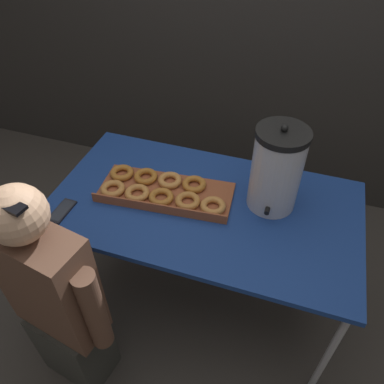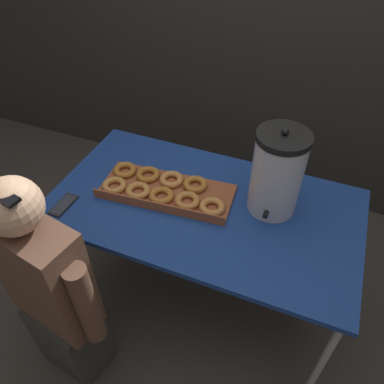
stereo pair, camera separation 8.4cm
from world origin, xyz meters
The scene contains 7 objects.
ground_plane centered at (0.00, 0.00, 0.00)m, with size 12.00×12.00×0.00m, color #3D3833.
back_wall centered at (0.00, 1.16, 1.23)m, with size 6.00×0.11×2.44m.
folding_table centered at (0.00, 0.00, 0.71)m, with size 1.47×0.81×0.75m.
donut_box centered at (-0.21, 0.00, 0.77)m, with size 0.67×0.33×0.05m.
coffee_urn centered at (0.30, 0.11, 0.96)m, with size 0.23×0.26×0.44m.
cell_phone centered at (-0.62, -0.26, 0.76)m, with size 0.07×0.15×0.01m.
person_seated centered at (-0.46, -0.61, 0.60)m, with size 0.53×0.27×1.24m.
Camera 1 is at (0.35, -1.23, 2.01)m, focal length 35.00 mm.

